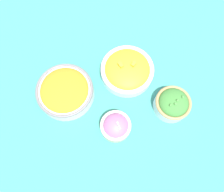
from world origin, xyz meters
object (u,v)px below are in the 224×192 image
object	(u,v)px
bowl_squash	(127,70)
bowl_red_onion	(116,126)
bowl_carrots	(65,91)
bowl_broccoli	(173,104)

from	to	relation	value
bowl_squash	bowl_red_onion	size ratio (longest dim) A/B	1.87
bowl_squash	bowl_carrots	size ratio (longest dim) A/B	0.97
bowl_squash	bowl_carrots	bearing A→B (deg)	-8.47
bowl_carrots	bowl_broccoli	size ratio (longest dim) A/B	1.63
bowl_squash	bowl_red_onion	distance (m)	0.23
bowl_red_onion	bowl_carrots	xyz separation A→B (m)	(0.10, -0.21, 0.00)
bowl_broccoli	bowl_squash	bearing A→B (deg)	-69.47
bowl_squash	bowl_broccoli	world-z (taller)	bowl_broccoli
bowl_squash	bowl_broccoli	xyz separation A→B (m)	(-0.08, 0.21, 0.01)
bowl_carrots	bowl_broccoli	bearing A→B (deg)	143.76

